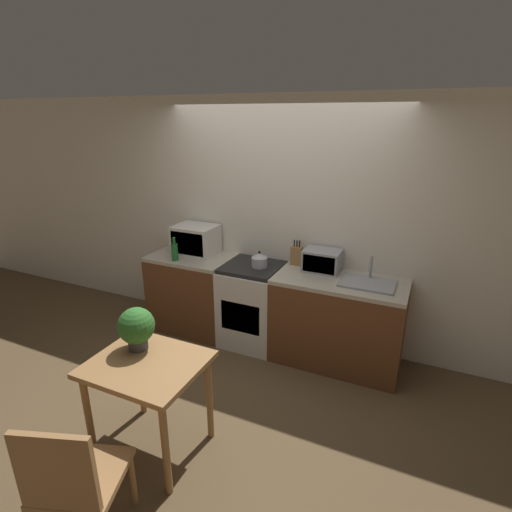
% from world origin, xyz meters
% --- Properties ---
extents(ground_plane, '(16.00, 16.00, 0.00)m').
position_xyz_m(ground_plane, '(0.00, 0.00, 0.00)').
color(ground_plane, brown).
extents(wall_back, '(10.00, 0.06, 2.60)m').
position_xyz_m(wall_back, '(0.00, 1.21, 1.30)').
color(wall_back, silver).
rests_on(wall_back, ground_plane).
extents(counter_left_run, '(0.92, 0.62, 0.90)m').
position_xyz_m(counter_left_run, '(-0.93, 0.87, 0.45)').
color(counter_left_run, brown).
rests_on(counter_left_run, ground_plane).
extents(counter_right_run, '(1.26, 0.62, 0.90)m').
position_xyz_m(counter_right_run, '(0.76, 0.87, 0.45)').
color(counter_right_run, brown).
rests_on(counter_right_run, ground_plane).
extents(stove_range, '(0.60, 0.62, 0.90)m').
position_xyz_m(stove_range, '(-0.17, 0.87, 0.45)').
color(stove_range, silver).
rests_on(stove_range, ground_plane).
extents(kettle, '(0.16, 0.16, 0.18)m').
position_xyz_m(kettle, '(-0.09, 0.87, 0.98)').
color(kettle, '#B7B7BC').
rests_on(kettle, stove_range).
extents(microwave, '(0.47, 0.37, 0.32)m').
position_xyz_m(microwave, '(-0.93, 0.98, 1.06)').
color(microwave, silver).
rests_on(microwave, counter_left_run).
extents(bottle, '(0.07, 0.07, 0.26)m').
position_xyz_m(bottle, '(-1.01, 0.67, 1.00)').
color(bottle, '#1E662D').
rests_on(bottle, counter_left_run).
extents(knife_block, '(0.12, 0.07, 0.27)m').
position_xyz_m(knife_block, '(0.24, 1.09, 1.00)').
color(knife_block, '#9E7042').
rests_on(knife_block, counter_right_run).
extents(toaster_oven, '(0.37, 0.27, 0.22)m').
position_xyz_m(toaster_oven, '(0.53, 1.03, 1.01)').
color(toaster_oven, '#999BA0').
rests_on(toaster_oven, counter_right_run).
extents(sink_basin, '(0.50, 0.35, 0.24)m').
position_xyz_m(sink_basin, '(1.01, 0.88, 0.92)').
color(sink_basin, '#999BA0').
rests_on(sink_basin, counter_right_run).
extents(dining_table, '(0.78, 0.67, 0.76)m').
position_xyz_m(dining_table, '(-0.20, -0.82, 0.64)').
color(dining_table, '#9E7042').
rests_on(dining_table, ground_plane).
extents(dining_chair, '(0.57, 0.57, 0.93)m').
position_xyz_m(dining_chair, '(-0.11, -1.59, 0.51)').
color(dining_chair, '#9E7042').
rests_on(dining_chair, ground_plane).
extents(potted_plant, '(0.27, 0.27, 0.32)m').
position_xyz_m(potted_plant, '(-0.37, -0.71, 0.94)').
color(potted_plant, '#424247').
rests_on(potted_plant, dining_table).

